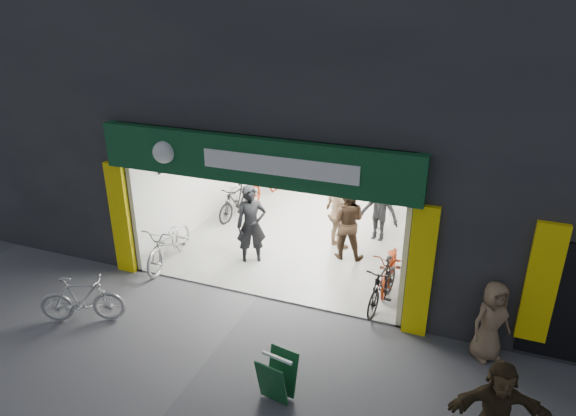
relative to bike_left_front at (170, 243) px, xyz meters
The scene contains 17 objects.
ground 2.62m from the bike_left_front, 13.50° to the right, with size 60.00×60.00×0.00m, color #56565B.
building 6.72m from the bike_left_front, 52.15° to the left, with size 17.00×10.27×8.00m.
bike_left_front is the anchor object (origin of this frame).
bike_left_midfront 2.90m from the bike_left_front, 83.81° to the left, with size 0.47×1.65×0.99m, color black.
bike_left_midback 4.54m from the bike_left_front, 83.89° to the left, with size 0.65×1.87×0.98m, color #992A0D.
bike_left_back 3.31m from the bike_left_front, 88.09° to the left, with size 0.45×1.60×0.96m, color silver.
bike_right_front 5.00m from the bike_left_front, ahead, with size 0.47×1.67×1.00m, color black.
bike_right_mid 5.07m from the bike_left_front, ahead, with size 0.61×1.75×0.92m, color maroon.
bike_right_back 5.99m from the bike_left_front, 44.13° to the left, with size 0.52×1.84×1.10m, color #B5B5BA.
parked_bike 2.59m from the bike_left_front, 96.64° to the right, with size 0.46×1.62×0.98m, color #ACACB0.
customer_a 1.97m from the bike_left_front, 22.83° to the left, with size 0.70×0.46×1.91m, color black.
customer_b 4.16m from the bike_left_front, 24.64° to the left, with size 0.92×0.72×1.89m, color #3B281A.
customer_c 5.19m from the bike_left_front, 33.97° to the left, with size 1.07×0.62×1.66m, color black.
customer_d 4.10m from the bike_left_front, 31.29° to the left, with size 1.09×0.45×1.86m, color #9C7C5B.
pedestrian_near 7.10m from the bike_left_front, ahead, with size 0.73×0.48×1.49m, color #82664C.
pedestrian_far 7.74m from the bike_left_front, 22.46° to the right, with size 1.37×0.43×1.47m, color #332817.
sandwich_board 5.07m from the bike_left_front, 38.23° to the right, with size 0.59×0.60×0.78m.
Camera 1 is at (3.90, -8.36, 5.99)m, focal length 32.00 mm.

